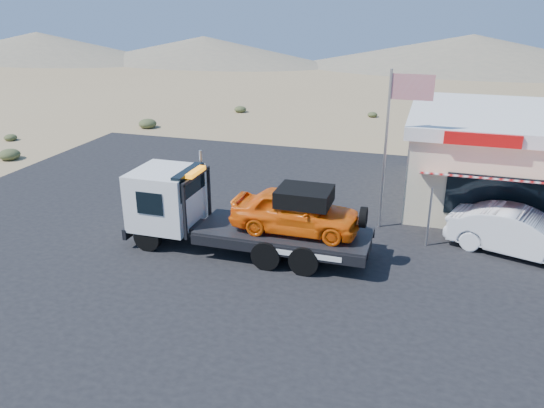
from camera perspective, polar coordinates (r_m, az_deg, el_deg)
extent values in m
plane|color=#947B54|center=(18.07, -5.25, -6.21)|extent=(120.00, 120.00, 0.00)
cube|color=black|center=(20.08, 3.29, -3.20)|extent=(32.00, 24.00, 0.02)
cylinder|color=black|center=(19.06, -13.21, -3.50)|extent=(0.97, 0.29, 0.97)
cylinder|color=black|center=(20.62, -10.56, -1.36)|extent=(0.97, 0.29, 0.97)
cylinder|color=black|center=(17.40, -0.52, -5.38)|extent=(0.97, 0.54, 0.97)
cylinder|color=black|center=(19.09, 1.25, -2.88)|extent=(0.97, 0.54, 0.97)
cylinder|color=black|center=(17.10, 3.55, -5.93)|extent=(0.97, 0.54, 0.97)
cylinder|color=black|center=(18.81, 4.97, -3.33)|extent=(0.97, 0.54, 0.97)
cube|color=black|center=(18.39, -1.92, -3.35)|extent=(7.99, 0.97, 0.29)
cube|color=white|center=(19.27, -11.33, 0.69)|extent=(2.14, 2.29, 2.05)
cube|color=black|center=(18.63, -8.96, 2.36)|extent=(0.34, 1.95, 0.88)
cube|color=black|center=(18.76, -8.03, 0.17)|extent=(0.10, 2.14, 1.95)
cube|color=orange|center=(18.39, -8.20, 3.43)|extent=(0.24, 1.17, 0.15)
cube|color=black|center=(17.99, 1.30, -3.00)|extent=(5.85, 2.24, 0.15)
imported|color=#FF640C|center=(17.58, 2.55, -0.76)|extent=(4.29, 1.73, 1.46)
cube|color=black|center=(17.32, 3.51, 0.84)|extent=(1.75, 1.46, 0.54)
imported|color=silver|center=(20.07, 25.14, -2.84)|extent=(5.04, 3.03, 1.57)
cube|color=beige|center=(25.03, 26.23, 3.77)|extent=(10.00, 8.00, 3.40)
cube|color=white|center=(24.59, 26.96, 8.09)|extent=(10.40, 8.40, 0.50)
cube|color=red|center=(20.14, 21.70, 6.43)|extent=(2.60, 0.12, 0.45)
cylinder|color=#99999E|center=(19.45, 16.55, -1.36)|extent=(0.08, 0.08, 2.20)
cylinder|color=#99999E|center=(20.05, 12.07, 5.48)|extent=(0.10, 0.10, 6.00)
cube|color=#B20C14|center=(19.51, 14.85, 12.05)|extent=(1.50, 0.02, 0.90)
ellipsoid|color=#384123|center=(32.71, -26.42, 4.85)|extent=(1.15, 1.15, 0.62)
ellipsoid|color=#384123|center=(37.18, -26.32, 6.47)|extent=(0.78, 0.78, 0.42)
ellipsoid|color=#384123|center=(37.73, -13.24, 8.48)|extent=(1.21, 1.21, 0.65)
ellipsoid|color=#384123|center=(42.08, -3.43, 10.17)|extent=(0.94, 0.94, 0.51)
ellipsoid|color=#384123|center=(40.94, 10.75, 9.46)|extent=(0.75, 0.75, 0.40)
cone|color=#726B59|center=(76.74, -7.30, 16.18)|extent=(36.00, 36.00, 3.50)
cone|color=#726B59|center=(73.14, 20.71, 15.07)|extent=(44.00, 44.00, 4.20)
cone|color=#726B59|center=(87.56, -23.85, 15.33)|extent=(40.00, 40.00, 3.80)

